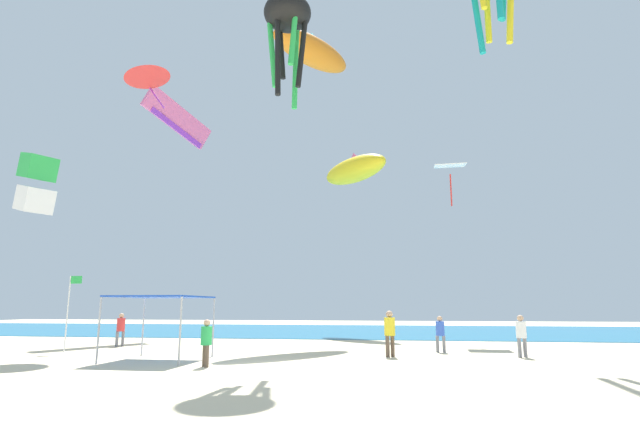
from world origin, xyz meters
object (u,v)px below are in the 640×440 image
Objects in this scene: kite_diamond_white at (450,168)px; person_far_shore at (440,331)px; kite_inflatable_orange at (312,51)px; kite_inflatable_yellow at (354,170)px; person_rightmost at (390,330)px; person_near_tent at (521,332)px; person_leftmost at (206,339)px; canopy_tent at (162,299)px; banner_flag at (70,305)px; kite_delta_red at (147,74)px; person_central at (121,327)px; kite_box_green at (37,184)px; kite_octopus_black at (287,19)px; kite_parafoil_pink at (178,119)px.

person_far_shore is at bearing 80.23° from kite_diamond_white.
person_far_shore is 22.86m from kite_inflatable_orange.
person_rightmost is at bearing 143.98° from kite_inflatable_yellow.
person_near_tent is 1.06× the size of person_leftmost.
person_far_shore is at bearing 24.38° from canopy_tent.
person_leftmost is 19.88m from kite_diamond_white.
banner_flag is (-14.48, -0.17, 0.98)m from person_rightmost.
kite_delta_red is at bearing -175.15° from person_leftmost.
banner_flag reaches higher than person_far_shore.
person_central is 0.53× the size of kite_box_green.
person_far_shore is at bearing 89.86° from person_leftmost.
banner_flag is at bearing -17.66° from kite_delta_red.
person_leftmost is at bearing 43.61° from kite_delta_red.
kite_diamond_white is 0.42× the size of kite_inflatable_yellow.
kite_octopus_black is (-6.36, -3.78, 13.71)m from person_far_shore.
kite_parafoil_pink reaches higher than banner_flag.
kite_box_green reaches higher than person_far_shore.
canopy_tent is 1.24× the size of kite_delta_red.
person_rightmost is (13.79, -3.03, 0.10)m from person_central.
canopy_tent is 13.23m from kite_octopus_black.
person_rightmost is 0.58× the size of kite_box_green.
kite_delta_red reaches higher than person_central.
person_central is 17.45m from kite_parafoil_pink.
kite_box_green reaches higher than banner_flag.
kite_inflatable_orange reaches higher than kite_box_green.
banner_flag is 1.22× the size of kite_diamond_white.
kite_octopus_black is (11.50, -13.28, -1.28)m from kite_parafoil_pink.
person_rightmost is 0.54× the size of banner_flag.
canopy_tent reaches higher than person_far_shore.
person_central is at bearing -172.92° from person_leftmost.
kite_octopus_black reaches higher than person_central.
person_far_shore is (10.98, 4.98, -1.37)m from canopy_tent.
kite_box_green is (-19.58, -1.89, 7.15)m from person_far_shore.
kite_octopus_black reaches higher than kite_delta_red.
person_far_shore is at bearing -94.99° from kite_octopus_black.
kite_parafoil_pink is at bearing 64.44° from kite_inflatable_yellow.
kite_octopus_black reaches higher than canopy_tent.
canopy_tent is 1.14× the size of kite_diamond_white.
canopy_tent is 12.13m from person_far_shore.
person_leftmost is at bearing 94.48° from kite_box_green.
kite_inflatable_yellow reaches higher than canopy_tent.
person_near_tent is at bearing -58.07° from person_central.
banner_flag is 23.64m from kite_inflatable_orange.
kite_parafoil_pink reaches higher than kite_diamond_white.
kite_parafoil_pink is (-15.65, 11.86, 14.84)m from person_rightmost.
person_central is at bearing 95.27° from kite_inflatable_yellow.
person_leftmost is 24.22m from kite_inflatable_yellow.
kite_inflatable_orange is 11.23m from kite_parafoil_pink.
kite_inflatable_yellow reaches higher than kite_diamond_white.
kite_delta_red is at bearing 95.86° from kite_inflatable_yellow.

